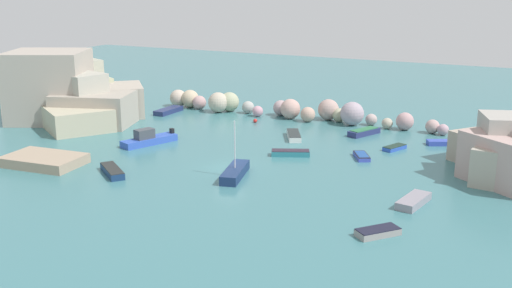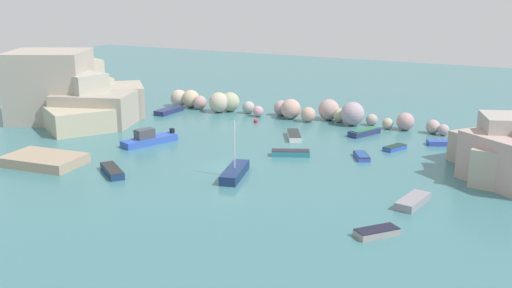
# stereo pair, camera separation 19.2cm
# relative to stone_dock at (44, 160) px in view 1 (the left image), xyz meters

# --- Properties ---
(cove_water) EXTENTS (160.00, 160.00, 0.00)m
(cove_water) POSITION_rel_stone_dock_xyz_m (15.87, 6.56, -0.45)
(cove_water) COLOR #3D767C
(cove_water) RESTS_ON ground
(cliff_headland_left) EXTENTS (19.87, 18.01, 8.33)m
(cliff_headland_left) POSITION_rel_stone_dock_xyz_m (-12.02, 16.72, 2.37)
(cliff_headland_left) COLOR #AB9F91
(cliff_headland_left) RESTS_ON ground
(rock_breakwater) EXTENTS (36.29, 4.62, 2.75)m
(rock_breakwater) POSITION_rel_stone_dock_xyz_m (11.08, 28.00, 0.68)
(rock_breakwater) COLOR #C1AE9C
(rock_breakwater) RESTS_ON ground
(stone_dock) EXTENTS (7.35, 5.09, 0.90)m
(stone_dock) POSITION_rel_stone_dock_xyz_m (0.00, 0.00, 0.00)
(stone_dock) COLOR tan
(stone_dock) RESTS_ON ground
(channel_buoy) EXTENTS (0.47, 0.47, 0.47)m
(channel_buoy) POSITION_rel_stone_dock_xyz_m (9.85, 23.90, -0.22)
(channel_buoy) COLOR red
(channel_buoy) RESTS_ON cove_water
(moored_boat_0) EXTENTS (3.70, 6.20, 1.66)m
(moored_boat_0) POSITION_rel_stone_dock_xyz_m (4.27, 10.25, 0.10)
(moored_boat_0) COLOR blue
(moored_boat_0) RESTS_ON cove_water
(moored_boat_1) EXTENTS (2.73, 5.59, 4.98)m
(moored_boat_1) POSITION_rel_stone_dock_xyz_m (17.41, 4.64, -0.03)
(moored_boat_1) COLOR navy
(moored_boat_1) RESTS_ON cove_water
(moored_boat_2) EXTENTS (4.04, 3.48, 0.62)m
(moored_boat_2) POSITION_rel_stone_dock_xyz_m (7.44, 0.52, -0.14)
(moored_boat_2) COLOR navy
(moored_boat_2) RESTS_ON cove_water
(moored_boat_3) EXTENTS (2.00, 2.85, 0.42)m
(moored_boat_3) POSITION_rel_stone_dock_xyz_m (27.65, 19.40, -0.24)
(moored_boat_3) COLOR blue
(moored_boat_3) RESTS_ON cove_water
(moored_boat_4) EXTENTS (1.62, 4.54, 0.59)m
(moored_boat_4) POSITION_rel_stone_dock_xyz_m (-2.47, 23.89, -0.15)
(moored_boat_4) COLOR navy
(moored_boat_4) RESTS_ON cove_water
(moored_boat_5) EXTENTS (2.98, 4.18, 0.61)m
(moored_boat_5) POSITION_rel_stone_dock_xyz_m (16.83, 19.11, -0.14)
(moored_boat_5) COLOR silver
(moored_boat_5) RESTS_ON cove_water
(moored_boat_6) EXTENTS (3.14, 2.35, 0.49)m
(moored_boat_6) POSITION_rel_stone_dock_xyz_m (31.55, 23.33, -0.21)
(moored_boat_6) COLOR #364DBB
(moored_boat_6) RESTS_ON cove_water
(moored_boat_7) EXTENTS (2.04, 4.03, 0.60)m
(moored_boat_7) POSITION_rel_stone_dock_xyz_m (32.71, 4.65, -0.15)
(moored_boat_7) COLOR gray
(moored_boat_7) RESTS_ON cove_water
(moored_boat_8) EXTENTS (2.82, 4.23, 0.67)m
(moored_boat_8) POSITION_rel_stone_dock_xyz_m (23.17, 23.88, -0.12)
(moored_boat_8) COLOR navy
(moored_boat_8) RESTS_ON cove_water
(moored_boat_9) EXTENTS (3.83, 2.53, 0.56)m
(moored_boat_9) POSITION_rel_stone_dock_xyz_m (19.15, 12.78, -0.17)
(moored_boat_9) COLOR teal
(moored_boat_9) RESTS_ON cove_water
(moored_boat_10) EXTENTS (2.89, 3.08, 0.50)m
(moored_boat_10) POSITION_rel_stone_dock_xyz_m (31.84, -2.19, -0.20)
(moored_boat_10) COLOR gray
(moored_boat_10) RESTS_ON cove_water
(moored_boat_11) EXTENTS (2.32, 2.95, 0.43)m
(moored_boat_11) POSITION_rel_stone_dock_xyz_m (25.57, 14.97, -0.22)
(moored_boat_11) COLOR #3D4EBD
(moored_boat_11) RESTS_ON cove_water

